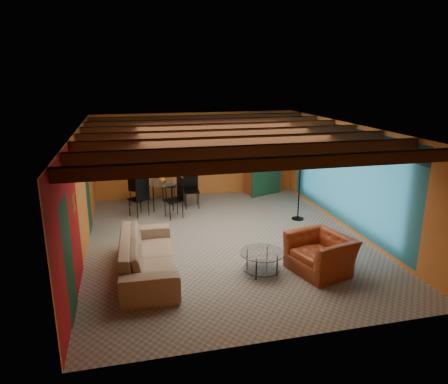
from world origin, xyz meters
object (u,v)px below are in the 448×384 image
object	(u,v)px
armchair	(321,254)
armoire	(264,163)
sofa	(148,255)
coffee_table	(262,262)
vase	(162,168)
floor_lamp	(299,184)
potted_plant	(265,124)
dining_table	(163,190)

from	to	relation	value
armchair	armoire	xyz separation A→B (m)	(0.73, 5.75, 0.64)
sofa	coffee_table	world-z (taller)	sofa
vase	sofa	bearing A→B (deg)	-99.50
floor_lamp	armoire	bearing A→B (deg)	91.70
sofa	floor_lamp	world-z (taller)	floor_lamp
floor_lamp	potted_plant	world-z (taller)	potted_plant
dining_table	potted_plant	bearing A→B (deg)	15.65
floor_lamp	vase	world-z (taller)	floor_lamp
armoire	dining_table	bearing A→B (deg)	174.77
floor_lamp	potted_plant	xyz separation A→B (m)	(-0.08, 2.74, 1.29)
dining_table	armoire	size ratio (longest dim) A/B	1.09
dining_table	vase	bearing A→B (deg)	0.00
floor_lamp	potted_plant	bearing A→B (deg)	91.70
armoire	potted_plant	world-z (taller)	potted_plant
sofa	coffee_table	xyz separation A→B (m)	(2.23, -0.51, -0.17)
coffee_table	armoire	bearing A→B (deg)	71.04
armoire	vase	bearing A→B (deg)	174.77
armchair	dining_table	world-z (taller)	dining_table
potted_plant	vase	bearing A→B (deg)	-164.35
coffee_table	armoire	size ratio (longest dim) A/B	0.44
armchair	vase	bearing A→B (deg)	-166.21
coffee_table	dining_table	distance (m)	4.84
coffee_table	vase	bearing A→B (deg)	108.71
coffee_table	floor_lamp	distance (m)	3.52
armchair	dining_table	distance (m)	5.51
dining_table	armchair	bearing A→B (deg)	-60.35
coffee_table	vase	distance (m)	4.94
floor_lamp	armchair	bearing A→B (deg)	-105.11
armchair	floor_lamp	bearing A→B (deg)	149.03
dining_table	coffee_table	bearing A→B (deg)	-71.29
sofa	armoire	world-z (taller)	armoire
coffee_table	vase	size ratio (longest dim) A/B	4.58
coffee_table	armoire	xyz separation A→B (m)	(1.91, 5.54, 0.79)
armchair	potted_plant	xyz separation A→B (m)	(0.73, 5.75, 1.91)
armchair	potted_plant	world-z (taller)	potted_plant
vase	coffee_table	bearing A→B (deg)	-71.29
sofa	dining_table	bearing A→B (deg)	-7.61
sofa	floor_lamp	bearing A→B (deg)	-59.55
sofa	coffee_table	size ratio (longest dim) A/B	3.01
sofa	dining_table	size ratio (longest dim) A/B	1.22
coffee_table	dining_table	bearing A→B (deg)	108.71
floor_lamp	dining_table	bearing A→B (deg)	153.39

